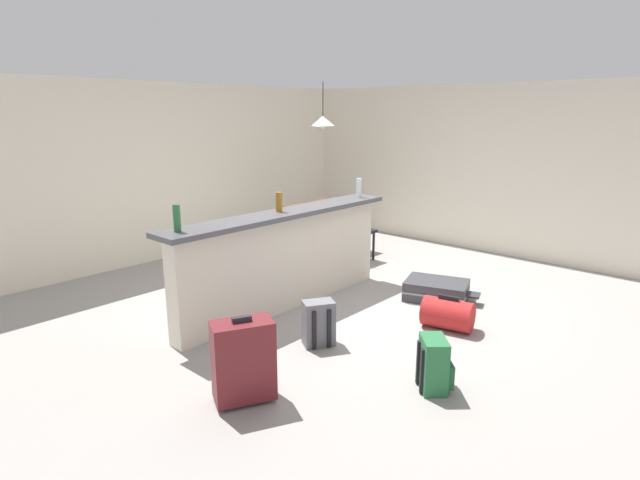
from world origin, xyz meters
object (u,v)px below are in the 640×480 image
(suitcase_upright_maroon, at_px, (243,360))
(backpack_grey, at_px, (318,323))
(pendant_lamp, at_px, (323,121))
(suitcase_flat_charcoal, at_px, (437,290))
(backpack_green, at_px, (434,365))
(duffel_bag_red, at_px, (448,314))
(bottle_clear, at_px, (359,188))
(dining_table, at_px, (325,210))
(bottle_green, at_px, (177,218))
(dining_chair_near_partition, at_px, (354,224))
(bottle_amber, at_px, (279,202))

(suitcase_upright_maroon, bearing_deg, backpack_grey, 12.51)
(pendant_lamp, height_order, backpack_grey, pendant_lamp)
(suitcase_upright_maroon, bearing_deg, suitcase_flat_charcoal, 0.22)
(backpack_green, xyz_separation_m, duffel_bag_red, (1.10, 0.47, -0.05))
(pendant_lamp, bearing_deg, duffel_bag_red, -114.38)
(bottle_clear, height_order, dining_table, bottle_clear)
(suitcase_flat_charcoal, bearing_deg, bottle_green, 156.23)
(bottle_clear, bearing_deg, dining_table, 58.52)
(dining_chair_near_partition, bearing_deg, backpack_grey, -148.09)
(bottle_clear, bearing_deg, duffel_bag_red, -110.24)
(bottle_amber, xyz_separation_m, bottle_clear, (1.29, -0.05, 0.01))
(bottle_green, relative_size, dining_chair_near_partition, 0.26)
(bottle_clear, xyz_separation_m, backpack_grey, (-1.70, -0.87, -0.98))
(suitcase_flat_charcoal, distance_m, backpack_green, 1.99)
(dining_chair_near_partition, bearing_deg, pendant_lamp, 94.73)
(bottle_green, distance_m, backpack_green, 2.47)
(bottle_green, height_order, backpack_green, bottle_green)
(duffel_bag_red, xyz_separation_m, backpack_grey, (-1.11, 0.71, 0.05))
(bottle_amber, bearing_deg, backpack_green, -100.49)
(backpack_grey, bearing_deg, bottle_clear, 27.20)
(dining_chair_near_partition, xyz_separation_m, duffel_bag_red, (-1.31, -2.22, -0.36))
(dining_table, xyz_separation_m, dining_chair_near_partition, (-0.02, -0.58, -0.13))
(bottle_clear, bearing_deg, backpack_green, -129.23)
(duffel_bag_red, bearing_deg, dining_table, 64.61)
(bottle_clear, distance_m, backpack_green, 2.83)
(bottle_clear, distance_m, duffel_bag_red, 1.98)
(pendant_lamp, height_order, suitcase_flat_charcoal, pendant_lamp)
(suitcase_upright_maroon, height_order, backpack_grey, suitcase_upright_maroon)
(bottle_green, distance_m, pendant_lamp, 3.49)
(bottle_clear, xyz_separation_m, dining_chair_near_partition, (0.72, 0.63, -0.67))
(bottle_green, relative_size, backpack_grey, 0.57)
(bottle_green, bearing_deg, backpack_grey, -47.88)
(backpack_green, bearing_deg, suitcase_upright_maroon, 138.87)
(bottle_amber, bearing_deg, bottle_green, -179.37)
(dining_chair_near_partition, bearing_deg, bottle_green, -169.61)
(bottle_amber, height_order, dining_chair_near_partition, bottle_amber)
(bottle_amber, height_order, duffel_bag_red, bottle_amber)
(dining_chair_near_partition, bearing_deg, suitcase_flat_charcoal, -110.82)
(pendant_lamp, bearing_deg, backpack_green, -125.91)
(bottle_amber, height_order, dining_table, bottle_amber)
(dining_chair_near_partition, bearing_deg, duffel_bag_red, -120.48)
(dining_table, relative_size, pendant_lamp, 1.68)
(dining_chair_near_partition, xyz_separation_m, suitcase_upright_maroon, (-3.49, -1.74, -0.19))
(bottle_green, distance_m, backpack_grey, 1.58)
(duffel_bag_red, bearing_deg, backpack_grey, 147.39)
(suitcase_flat_charcoal, bearing_deg, backpack_grey, 172.66)
(dining_table, xyz_separation_m, suitcase_upright_maroon, (-3.51, -2.33, -0.32))
(bottle_amber, height_order, backpack_green, bottle_amber)
(bottle_green, bearing_deg, duffel_bag_red, -39.97)
(dining_table, xyz_separation_m, duffel_bag_red, (-1.33, -2.80, -0.50))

